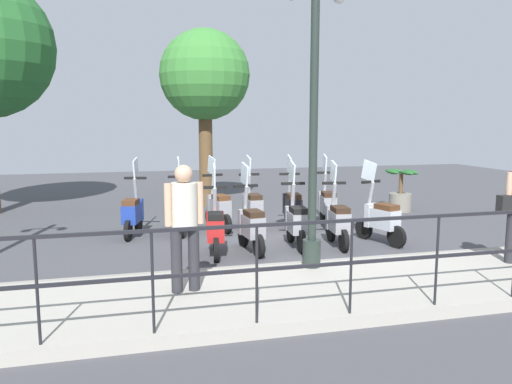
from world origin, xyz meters
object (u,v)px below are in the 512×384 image
pedestrian_distant (184,218)px  scooter_far_4 (180,210)px  scooter_far_0 (327,204)px  scooter_far_3 (218,207)px  scooter_far_2 (252,206)px  scooter_near_0 (380,218)px  scooter_near_3 (251,225)px  potted_palm (400,194)px  scooter_far_1 (292,206)px  scooter_far_5 (133,212)px  lamp_post_near (313,135)px  scooter_near_1 (338,220)px  scooter_near_4 (215,228)px  tree_distant (205,77)px  scooter_near_2 (296,221)px

pedestrian_distant → scooter_far_4: pedestrian_distant is taller
scooter_far_0 → scooter_far_3: (0.12, 2.38, 0.00)m
pedestrian_distant → scooter_far_2: bearing=146.6°
scooter_near_0 → scooter_far_3: size_ratio=1.00×
scooter_near_3 → scooter_far_0: bearing=-55.9°
potted_palm → scooter_far_1: 3.52m
potted_palm → scooter_far_0: bearing=115.6°
potted_palm → scooter_far_2: (-1.12, 4.13, 0.04)m
scooter_far_5 → scooter_far_1: bearing=-76.1°
lamp_post_near → scooter_far_3: bearing=12.8°
scooter_near_3 → scooter_far_2: 1.89m
pedestrian_distant → scooter_far_0: 5.31m
scooter_near_0 → scooter_far_4: size_ratio=1.00×
scooter_near_0 → scooter_far_5: (1.70, 4.46, 0.00)m
scooter_near_3 → scooter_far_4: (1.77, 1.05, 0.00)m
lamp_post_near → scooter_near_3: size_ratio=2.81×
lamp_post_near → scooter_far_3: size_ratio=2.81×
scooter_far_3 → scooter_far_4: 0.81m
scooter_far_1 → scooter_far_3: (0.19, 1.56, 0.00)m
potted_palm → scooter_near_1: bearing=134.7°
scooter_near_4 → scooter_far_0: same height
scooter_far_0 → scooter_far_2: bearing=98.9°
pedestrian_distant → tree_distant: 7.65m
scooter_near_4 → scooter_far_4: bearing=21.2°
lamp_post_near → scooter_far_4: bearing=25.6°
potted_palm → scooter_far_2: scooter_far_2 is taller
scooter_near_4 → scooter_far_0: bearing=-47.9°
scooter_far_3 → scooter_near_2: bearing=-161.8°
tree_distant → scooter_far_1: size_ratio=3.01×
lamp_post_near → scooter_far_4: 4.00m
potted_palm → scooter_far_4: 5.77m
scooter_near_1 → scooter_far_0: size_ratio=1.00×
scooter_near_0 → scooter_far_0: same height
scooter_near_2 → lamp_post_near: bearing=174.0°
scooter_near_0 → scooter_far_2: same height
lamp_post_near → potted_palm: size_ratio=4.08×
scooter_near_4 → lamp_post_near: bearing=-133.2°
scooter_near_2 → scooter_far_2: 1.76m
scooter_far_1 → scooter_far_2: bearing=87.3°
potted_palm → scooter_far_2: 4.28m
pedestrian_distant → scooter_far_1: (3.88, -2.68, -0.60)m
potted_palm → scooter_far_4: size_ratio=0.69×
tree_distant → scooter_near_4: 5.88m
scooter_far_0 → scooter_far_4: 3.18m
scooter_far_3 → potted_palm: bearing=-91.4°
lamp_post_near → scooter_near_2: (1.67, -0.33, -1.59)m
scooter_far_4 → scooter_near_0: bearing=-114.1°
scooter_near_1 → scooter_far_4: (1.77, 2.66, 0.00)m
scooter_near_2 → scooter_near_4: bearing=102.2°
scooter_near_0 → scooter_near_1: bearing=74.6°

